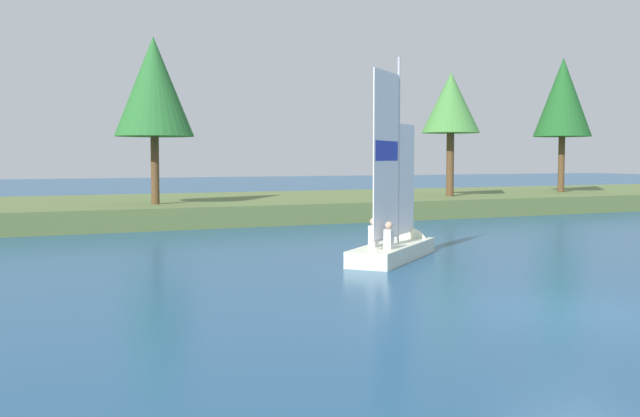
# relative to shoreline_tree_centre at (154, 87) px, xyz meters

# --- Properties ---
(ground_plane) EXTENTS (200.00, 200.00, 0.00)m
(ground_plane) POSITION_rel_shoreline_tree_centre_xyz_m (3.09, -21.67, -5.91)
(ground_plane) COLOR navy
(shore_bank) EXTENTS (80.00, 12.57, 0.89)m
(shore_bank) POSITION_rel_shoreline_tree_centre_xyz_m (3.09, 3.42, -5.46)
(shore_bank) COLOR #5B703D
(shore_bank) RESTS_ON ground
(shoreline_tree_centre) EXTENTS (3.38, 3.38, 7.16)m
(shoreline_tree_centre) POSITION_rel_shoreline_tree_centre_xyz_m (0.00, 0.00, 0.00)
(shoreline_tree_centre) COLOR brown
(shoreline_tree_centre) RESTS_ON shore_bank
(shoreline_tree_midright) EXTENTS (3.02, 3.02, 6.43)m
(shoreline_tree_midright) POSITION_rel_shoreline_tree_centre_xyz_m (15.50, 0.40, -0.21)
(shoreline_tree_midright) COLOR brown
(shoreline_tree_midright) RESTS_ON shore_bank
(shoreline_tree_right) EXTENTS (3.30, 3.30, 7.81)m
(shoreline_tree_right) POSITION_rel_shoreline_tree_centre_xyz_m (24.09, 1.53, 0.48)
(shoreline_tree_right) COLOR brown
(shoreline_tree_right) RESTS_ON shore_bank
(sailboat) EXTENTS (4.49, 4.10, 6.06)m
(sailboat) POSITION_rel_shoreline_tree_centre_xyz_m (4.17, -13.44, -5.38)
(sailboat) COLOR silver
(sailboat) RESTS_ON ground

